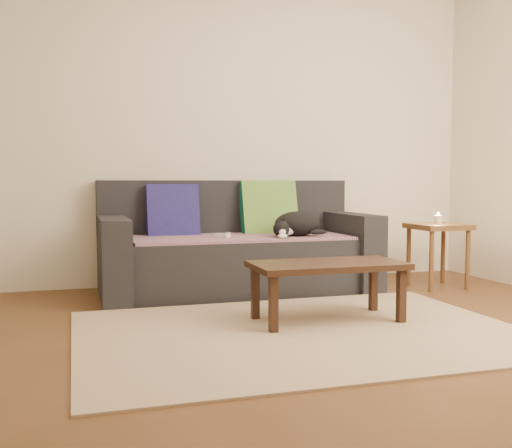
% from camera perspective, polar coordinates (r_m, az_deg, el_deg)
% --- Properties ---
extents(ground, '(4.50, 4.50, 0.00)m').
position_cam_1_polar(ground, '(3.32, 5.36, -10.94)').
color(ground, brown).
rests_on(ground, ground).
extents(back_wall, '(4.50, 0.04, 2.60)m').
position_cam_1_polar(back_wall, '(5.13, -3.20, 8.97)').
color(back_wall, beige).
rests_on(back_wall, ground).
extents(sofa, '(2.10, 0.94, 0.87)m').
position_cam_1_polar(sofa, '(4.73, -1.91, -2.62)').
color(sofa, '#232328').
rests_on(sofa, ground).
extents(throw_blanket, '(1.66, 0.74, 0.02)m').
position_cam_1_polar(throw_blanket, '(4.63, -1.61, -1.26)').
color(throw_blanket, '#3B2546').
rests_on(throw_blanket, sofa).
extents(cushion_navy, '(0.41, 0.18, 0.42)m').
position_cam_1_polar(cushion_navy, '(4.77, -7.94, 1.26)').
color(cushion_navy, '#161352').
rests_on(cushion_navy, throw_blanket).
extents(cushion_green, '(0.47, 0.23, 0.48)m').
position_cam_1_polar(cushion_green, '(4.96, 1.22, 1.40)').
color(cushion_green, '#0D5440').
rests_on(cushion_green, throw_blanket).
extents(cat, '(0.44, 0.32, 0.19)m').
position_cam_1_polar(cat, '(4.62, 3.85, -0.03)').
color(cat, black).
rests_on(cat, throw_blanket).
extents(wii_remote_a, '(0.10, 0.15, 0.03)m').
position_cam_1_polar(wii_remote_a, '(4.47, -3.32, -1.14)').
color(wii_remote_a, white).
rests_on(wii_remote_a, throw_blanket).
extents(wii_remote_b, '(0.08, 0.15, 0.03)m').
position_cam_1_polar(wii_remote_b, '(4.53, -2.71, -1.06)').
color(wii_remote_b, white).
rests_on(wii_remote_b, throw_blanket).
extents(side_table, '(0.41, 0.41, 0.52)m').
position_cam_1_polar(side_table, '(5.07, 16.94, -1.02)').
color(side_table, brown).
rests_on(side_table, ground).
extents(candle, '(0.06, 0.06, 0.09)m').
position_cam_1_polar(candle, '(5.06, 16.97, 0.43)').
color(candle, beige).
rests_on(candle, side_table).
extents(rug, '(2.50, 1.80, 0.01)m').
position_cam_1_polar(rug, '(3.45, 4.40, -10.24)').
color(rug, tan).
rests_on(rug, ground).
extents(coffee_table, '(0.92, 0.46, 0.37)m').
position_cam_1_polar(coffee_table, '(3.67, 6.82, -4.35)').
color(coffee_table, black).
rests_on(coffee_table, rug).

